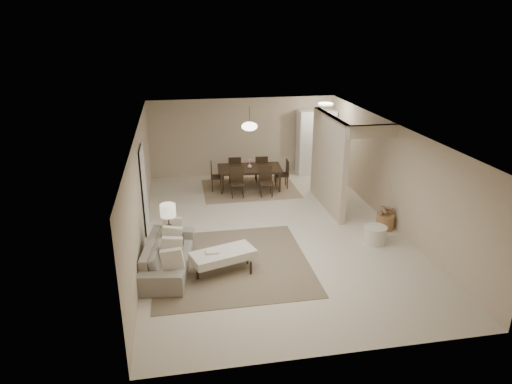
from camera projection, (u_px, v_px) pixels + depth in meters
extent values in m
plane|color=beige|center=(271.00, 230.00, 11.08)|extent=(9.00, 9.00, 0.00)
plane|color=white|center=(273.00, 129.00, 10.21)|extent=(9.00, 9.00, 0.00)
plane|color=#BEAB90|center=(243.00, 137.00, 14.79)|extent=(6.00, 0.00, 6.00)
plane|color=#BEAB90|center=(140.00, 189.00, 10.15)|extent=(0.00, 9.00, 9.00)
plane|color=#BEAB90|center=(392.00, 175.00, 11.14)|extent=(0.00, 9.00, 9.00)
cube|color=#BEAB90|center=(328.00, 162.00, 12.09)|extent=(0.15, 2.50, 2.50)
cube|color=black|center=(144.00, 190.00, 10.79)|extent=(0.04, 0.90, 2.04)
cube|color=white|center=(316.00, 142.00, 14.93)|extent=(1.20, 0.55, 2.10)
cylinder|color=white|center=(326.00, 104.00, 13.55)|extent=(0.44, 0.44, 0.05)
cube|color=brown|center=(231.00, 263.00, 9.56)|extent=(3.20, 3.20, 0.01)
imported|color=gray|center=(168.00, 255.00, 9.24)|extent=(2.27, 1.16, 0.63)
cube|color=beige|center=(223.00, 255.00, 9.12)|extent=(1.39, 0.94, 0.17)
cylinder|color=black|center=(198.00, 273.00, 8.92)|extent=(0.05, 0.05, 0.29)
cylinder|color=black|center=(251.00, 268.00, 9.10)|extent=(0.05, 0.05, 0.29)
cylinder|color=black|center=(196.00, 262.00, 9.31)|extent=(0.05, 0.05, 0.29)
cylinder|color=black|center=(248.00, 258.00, 9.49)|extent=(0.05, 0.05, 0.29)
cube|color=black|center=(171.00, 249.00, 9.62)|extent=(0.56, 0.56, 0.51)
cylinder|color=#412F1C|center=(169.00, 232.00, 9.48)|extent=(0.12, 0.12, 0.30)
cylinder|color=#412F1C|center=(169.00, 219.00, 9.38)|extent=(0.03, 0.03, 0.26)
cylinder|color=#F5E9C2|center=(168.00, 210.00, 9.31)|extent=(0.32, 0.32, 0.26)
cylinder|color=beige|center=(375.00, 235.00, 10.38)|extent=(0.51, 0.51, 0.40)
cylinder|color=olive|center=(385.00, 222.00, 11.11)|extent=(0.58, 0.58, 0.37)
cube|color=#8C7857|center=(250.00, 189.00, 13.82)|extent=(2.80, 2.10, 0.01)
imported|color=black|center=(250.00, 178.00, 13.71)|extent=(1.96, 1.19, 0.66)
imported|color=white|center=(250.00, 166.00, 13.57)|extent=(0.13, 0.13, 0.14)
cube|color=yellow|center=(326.00, 187.00, 13.96)|extent=(0.95, 0.67, 0.01)
cylinder|color=#412F1C|center=(249.00, 115.00, 13.03)|extent=(0.02, 0.02, 0.50)
ellipsoid|color=#FFEAC6|center=(249.00, 126.00, 13.15)|extent=(0.46, 0.46, 0.25)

